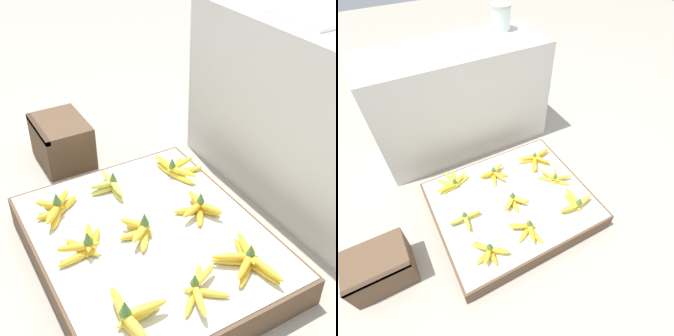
{
  "view_description": "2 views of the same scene",
  "coord_description": "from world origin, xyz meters",
  "views": [
    {
      "loc": [
        1.19,
        -0.61,
        1.35
      ],
      "look_at": [
        -0.1,
        0.14,
        0.32
      ],
      "focal_mm": 50.0,
      "sensor_mm": 36.0,
      "label": 1
    },
    {
      "loc": [
        -0.51,
        -0.87,
        1.54
      ],
      "look_at": [
        0.03,
        0.14,
        0.28
      ],
      "focal_mm": 28.0,
      "sensor_mm": 36.0,
      "label": 2
    }
  ],
  "objects": [
    {
      "name": "banana_bunch_middle_left",
      "position": [
        -0.33,
        -0.02,
        0.16
      ],
      "size": [
        0.21,
        0.13,
        0.09
      ],
      "color": "gold",
      "rests_on": "display_platform"
    },
    {
      "name": "back_vendor_table",
      "position": [
        0.0,
        0.83,
        0.4
      ],
      "size": [
        1.3,
        0.5,
        0.81
      ],
      "color": "beige",
      "rests_on": "ground_plane"
    },
    {
      "name": "banana_bunch_middle_midleft",
      "position": [
        -0.01,
        -0.04,
        0.16
      ],
      "size": [
        0.19,
        0.14,
        0.11
      ],
      "color": "gold",
      "rests_on": "display_platform"
    },
    {
      "name": "banana_bunch_front_midright",
      "position": [
        0.33,
        -0.24,
        0.16
      ],
      "size": [
        0.25,
        0.17,
        0.11
      ],
      "color": "gold",
      "rests_on": "display_platform"
    },
    {
      "name": "banana_bunch_front_left",
      "position": [
        -0.29,
        -0.27,
        0.16
      ],
      "size": [
        0.2,
        0.2,
        0.11
      ],
      "color": "gold",
      "rests_on": "display_platform"
    },
    {
      "name": "banana_bunch_back_midleft",
      "position": [
        -0.01,
        0.23,
        0.15
      ],
      "size": [
        0.2,
        0.17,
        0.1
      ],
      "color": "gold",
      "rests_on": "display_platform"
    },
    {
      "name": "wooden_crate",
      "position": [
        -0.85,
        -0.05,
        0.11
      ],
      "size": [
        0.33,
        0.24,
        0.23
      ],
      "color": "brown",
      "rests_on": "ground_plane"
    },
    {
      "name": "glass_jar",
      "position": [
        0.41,
        0.94,
        0.89
      ],
      "size": [
        0.14,
        0.14,
        0.17
      ],
      "color": "silver",
      "rests_on": "back_vendor_table"
    },
    {
      "name": "banana_bunch_back_midright",
      "position": [
        0.32,
        0.22,
        0.16
      ],
      "size": [
        0.28,
        0.18,
        0.1
      ],
      "color": "gold",
      "rests_on": "display_platform"
    },
    {
      "name": "banana_bunch_front_midleft",
      "position": [
        -0.04,
        -0.25,
        0.16
      ],
      "size": [
        0.16,
        0.22,
        0.11
      ],
      "color": "gold",
      "rests_on": "display_platform"
    },
    {
      "name": "display_platform",
      "position": [
        0.0,
        0.0,
        0.06
      ],
      "size": [
        1.01,
        0.83,
        0.13
      ],
      "color": "brown",
      "rests_on": "ground_plane"
    },
    {
      "name": "ground_plane",
      "position": [
        0.0,
        0.0,
        0.0
      ],
      "size": [
        10.0,
        10.0,
        0.0
      ],
      "primitive_type": "plane",
      "color": "#A89E8E"
    },
    {
      "name": "foam_tray_white",
      "position": [
        -0.09,
        0.78,
        0.82
      ],
      "size": [
        0.29,
        0.22,
        0.02
      ],
      "color": "white",
      "rests_on": "back_vendor_table"
    },
    {
      "name": "banana_bunch_back_left",
      "position": [
        -0.3,
        0.3,
        0.15
      ],
      "size": [
        0.26,
        0.18,
        0.1
      ],
      "color": "yellow",
      "rests_on": "display_platform"
    },
    {
      "name": "banana_bunch_middle_midright",
      "position": [
        0.34,
        0.0,
        0.15
      ],
      "size": [
        0.23,
        0.2,
        0.09
      ],
      "color": "gold",
      "rests_on": "display_platform"
    }
  ]
}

